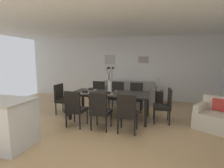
% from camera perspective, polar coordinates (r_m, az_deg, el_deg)
% --- Properties ---
extents(ground_plane, '(9.00, 9.00, 0.00)m').
position_cam_1_polar(ground_plane, '(4.47, -2.75, -13.84)').
color(ground_plane, tan).
extents(back_wall_panel, '(9.00, 0.10, 2.60)m').
position_cam_1_polar(back_wall_panel, '(7.31, 4.97, 5.23)').
color(back_wall_panel, silver).
rests_on(back_wall_panel, ground).
extents(ceiling_panel, '(9.00, 7.20, 0.08)m').
position_cam_1_polar(ceiling_panel, '(4.62, -1.38, 20.24)').
color(ceiling_panel, white).
extents(dining_table, '(2.20, 0.99, 0.74)m').
position_cam_1_polar(dining_table, '(4.88, -0.73, -3.65)').
color(dining_table, black).
rests_on(dining_table, ground).
extents(dining_chair_near_left, '(0.47, 0.47, 0.92)m').
position_cam_1_polar(dining_chair_near_left, '(4.35, -12.24, -7.53)').
color(dining_chair_near_left, black).
rests_on(dining_chair_near_left, ground).
extents(dining_chair_near_right, '(0.46, 0.46, 0.92)m').
position_cam_1_polar(dining_chair_near_right, '(5.93, -4.82, -3.16)').
color(dining_chair_near_right, black).
rests_on(dining_chair_near_right, ground).
extents(dining_chair_far_left, '(0.46, 0.46, 0.92)m').
position_cam_1_polar(dining_chair_far_left, '(4.09, -4.00, -8.36)').
color(dining_chair_far_left, black).
rests_on(dining_chair_far_left, ground).
extents(dining_chair_far_right, '(0.47, 0.47, 0.92)m').
position_cam_1_polar(dining_chair_far_right, '(5.76, 1.64, -3.48)').
color(dining_chair_far_right, black).
rests_on(dining_chair_far_right, ground).
extents(dining_chair_mid_left, '(0.44, 0.44, 0.92)m').
position_cam_1_polar(dining_chair_mid_left, '(3.92, 5.10, -9.09)').
color(dining_chair_mid_left, black).
rests_on(dining_chair_mid_left, ground).
extents(dining_chair_mid_right, '(0.45, 0.45, 0.92)m').
position_cam_1_polar(dining_chair_mid_right, '(5.63, 7.97, -3.82)').
color(dining_chair_mid_right, black).
rests_on(dining_chair_mid_right, ground).
extents(dining_chair_head_west, '(0.45, 0.45, 0.92)m').
position_cam_1_polar(dining_chair_head_west, '(5.50, -16.26, -4.35)').
color(dining_chair_head_west, black).
rests_on(dining_chair_head_west, ground).
extents(dining_chair_head_east, '(0.46, 0.46, 0.92)m').
position_cam_1_polar(dining_chair_head_east, '(4.75, 17.21, -6.37)').
color(dining_chair_head_east, black).
rests_on(dining_chair_head_east, ground).
extents(centerpiece_vase, '(0.21, 0.23, 0.73)m').
position_cam_1_polar(centerpiece_vase, '(4.82, -0.72, 0.42)').
color(centerpiece_vase, silver).
rests_on(centerpiece_vase, dining_table).
extents(placemat_near_left, '(0.32, 0.32, 0.01)m').
position_cam_1_polar(placemat_near_left, '(4.88, -8.93, -2.92)').
color(placemat_near_left, '#7F705B').
rests_on(placemat_near_left, dining_table).
extents(bowl_near_left, '(0.17, 0.17, 0.07)m').
position_cam_1_polar(bowl_near_left, '(4.87, -8.94, -2.49)').
color(bowl_near_left, black).
rests_on(bowl_near_left, dining_table).
extents(placemat_near_right, '(0.32, 0.32, 0.01)m').
position_cam_1_polar(placemat_near_right, '(5.28, -6.99, -2.04)').
color(placemat_near_right, '#7F705B').
rests_on(placemat_near_right, dining_table).
extents(bowl_near_right, '(0.17, 0.17, 0.07)m').
position_cam_1_polar(bowl_near_right, '(5.27, -7.00, -1.64)').
color(bowl_near_right, black).
rests_on(bowl_near_right, dining_table).
extents(placemat_far_left, '(0.32, 0.32, 0.01)m').
position_cam_1_polar(placemat_far_left, '(4.65, -1.47, -3.36)').
color(placemat_far_left, '#7F705B').
rests_on(placemat_far_left, dining_table).
extents(bowl_far_left, '(0.17, 0.17, 0.07)m').
position_cam_1_polar(bowl_far_left, '(4.65, -1.47, -2.91)').
color(bowl_far_left, black).
rests_on(bowl_far_left, dining_table).
extents(placemat_far_right, '(0.32, 0.32, 0.01)m').
position_cam_1_polar(placemat_far_right, '(5.07, -0.05, -2.39)').
color(placemat_far_right, '#7F705B').
rests_on(placemat_far_right, dining_table).
extents(bowl_far_right, '(0.17, 0.17, 0.07)m').
position_cam_1_polar(bowl_far_right, '(5.07, -0.05, -1.98)').
color(bowl_far_right, black).
rests_on(bowl_far_right, dining_table).
extents(sofa, '(2.08, 0.84, 0.80)m').
position_cam_1_polar(sofa, '(6.75, 5.32, -3.78)').
color(sofa, gray).
rests_on(sofa, ground).
extents(side_table, '(0.36, 0.36, 0.52)m').
position_cam_1_polar(side_table, '(6.60, 15.06, -4.47)').
color(side_table, black).
rests_on(side_table, ground).
extents(table_lamp, '(0.22, 0.22, 0.51)m').
position_cam_1_polar(table_lamp, '(6.50, 15.27, 0.99)').
color(table_lamp, beige).
rests_on(table_lamp, side_table).
extents(armchair, '(1.11, 1.11, 0.75)m').
position_cam_1_polar(armchair, '(4.94, 31.34, -9.38)').
color(armchair, beige).
rests_on(armchair, ground).
extents(framed_picture_left, '(0.42, 0.03, 0.39)m').
position_cam_1_polar(framed_picture_left, '(7.40, -0.79, 8.13)').
color(framed_picture_left, '#B2ADA3').
extents(framed_picture_center, '(0.43, 0.03, 0.28)m').
position_cam_1_polar(framed_picture_center, '(7.14, 10.43, 7.99)').
color(framed_picture_center, '#B2ADA3').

